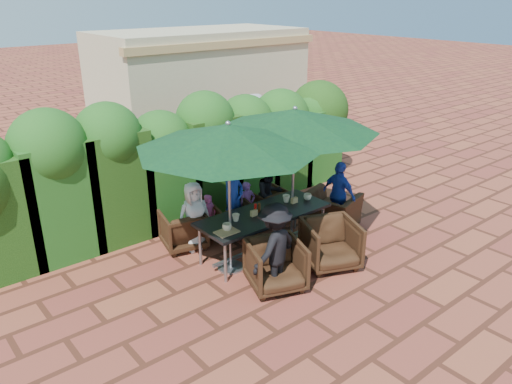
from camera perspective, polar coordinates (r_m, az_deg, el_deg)
ground at (r=8.53m, az=0.58°, el=-7.60°), size 80.00×80.00×0.00m
dining_table at (r=8.42m, az=0.92°, el=-2.87°), size 2.34×0.90×0.75m
umbrella_left at (r=7.40m, az=-3.19°, el=6.28°), size 2.82×2.82×2.46m
umbrella_right at (r=8.39m, az=4.45°, el=8.14°), size 2.83×2.83×2.46m
chair_far_left at (r=8.84m, az=-8.32°, el=-4.04°), size 0.86×0.83×0.74m
chair_far_mid at (r=9.18m, az=-2.64°, el=-2.96°), size 0.82×0.78×0.70m
chair_far_right at (r=9.80m, az=1.48°, el=-1.30°), size 0.72×0.68×0.69m
chair_near_left at (r=7.58m, az=2.28°, el=-8.10°), size 1.01×0.98×0.82m
chair_near_right at (r=8.24m, az=8.55°, el=-5.64°), size 1.07×1.05×0.86m
chair_end_right at (r=9.66m, az=8.59°, el=-1.39°), size 0.87×1.10×0.85m
adult_far_left at (r=8.65m, az=-7.08°, el=-2.77°), size 0.65×0.44×1.23m
adult_far_mid at (r=9.17m, az=-2.58°, el=-0.91°), size 0.53×0.46×1.30m
adult_far_right at (r=9.57m, az=1.52°, el=-0.29°), size 0.60×0.40×1.18m
adult_near_left at (r=7.39m, az=2.13°, el=-6.38°), size 0.97×0.61×1.40m
adult_end_right at (r=9.57m, az=9.47°, el=-0.27°), size 0.40×0.76×1.28m
child_left at (r=9.05m, az=-5.30°, el=-2.86°), size 0.37×0.33×0.86m
child_right at (r=9.48m, az=-0.98°, el=-1.44°), size 0.37×0.32×0.89m
pedestrian_a at (r=12.13m, az=-6.36°, el=6.27°), size 1.87×0.88×1.93m
pedestrian_b at (r=12.99m, az=-2.86°, el=6.61°), size 0.76×0.48×1.57m
pedestrian_c at (r=13.42m, az=-0.08°, el=7.50°), size 1.22×0.99×1.74m
cup_a at (r=7.77m, az=-3.34°, el=-4.02°), size 0.15×0.15×0.12m
cup_b at (r=8.08m, az=-2.32°, el=-2.93°), size 0.13×0.13×0.12m
cup_c at (r=8.24m, az=1.54°, el=-2.41°), size 0.16×0.16×0.12m
cup_d at (r=8.81m, az=3.48°, el=-0.75°), size 0.14×0.14×0.13m
cup_e at (r=8.94m, az=5.90°, el=-0.55°), size 0.14×0.14×0.11m
ketchup_bottle at (r=8.34m, az=-0.07°, el=-1.90°), size 0.04×0.04×0.17m
sauce_bottle at (r=8.37m, az=0.37°, el=-1.81°), size 0.04×0.04×0.17m
serving_tray at (r=7.73m, az=-3.37°, el=-4.58°), size 0.35×0.25×0.02m
number_block_left at (r=8.26m, az=-0.22°, el=-2.42°), size 0.12×0.06×0.10m
number_block_right at (r=8.79m, az=4.40°, el=-0.95°), size 0.12×0.06×0.10m
hedge_wall at (r=9.65m, az=-9.26°, el=4.42°), size 9.10×1.60×2.54m
building at (r=15.36m, az=-6.35°, el=12.03°), size 6.20×3.08×3.20m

